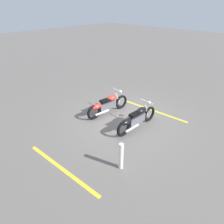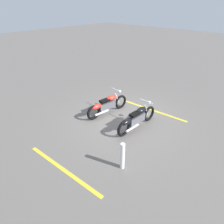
# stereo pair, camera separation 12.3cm
# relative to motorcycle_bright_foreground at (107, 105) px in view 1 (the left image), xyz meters

# --- Properties ---
(ground_plane) EXTENTS (60.00, 60.00, 0.00)m
(ground_plane) POSITION_rel_motorcycle_bright_foreground_xyz_m (-0.21, 0.83, -0.46)
(ground_plane) COLOR #66605B
(motorcycle_bright_foreground) EXTENTS (2.23, 0.62, 1.04)m
(motorcycle_bright_foreground) POSITION_rel_motorcycle_bright_foreground_xyz_m (0.00, 0.00, 0.00)
(motorcycle_bright_foreground) COLOR black
(motorcycle_bright_foreground) RESTS_ON ground
(motorcycle_dark_foreground) EXTENTS (2.23, 0.62, 1.04)m
(motorcycle_dark_foreground) POSITION_rel_motorcycle_bright_foreground_xyz_m (0.04, 1.66, 0.00)
(motorcycle_dark_foreground) COLOR black
(motorcycle_dark_foreground) RESTS_ON ground
(bollard_post) EXTENTS (0.14, 0.14, 0.92)m
(bollard_post) POSITION_rel_motorcycle_bright_foreground_xyz_m (2.06, 2.63, -0.00)
(bollard_post) COLOR white
(bollard_post) RESTS_ON ground
(parking_stripe_near) EXTENTS (0.35, 3.20, 0.01)m
(parking_stripe_near) POSITION_rel_motorcycle_bright_foreground_xyz_m (-1.70, 1.40, -0.46)
(parking_stripe_near) COLOR yellow
(parking_stripe_near) RESTS_ON ground
(parking_stripe_mid) EXTENTS (0.35, 3.20, 0.01)m
(parking_stripe_mid) POSITION_rel_motorcycle_bright_foreground_xyz_m (3.35, 1.36, -0.46)
(parking_stripe_mid) COLOR yellow
(parking_stripe_mid) RESTS_ON ground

